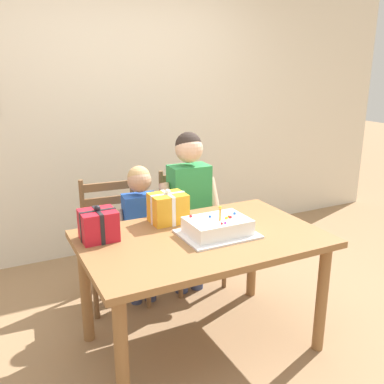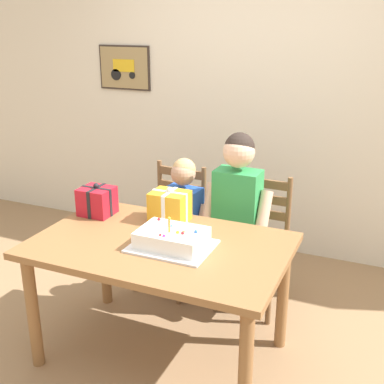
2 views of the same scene
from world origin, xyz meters
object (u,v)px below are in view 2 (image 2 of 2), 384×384
(dining_table, at_px, (160,258))
(gift_box_beside_cake, at_px, (97,201))
(chair_left, at_px, (172,227))
(chair_right, at_px, (254,242))
(child_younger, at_px, (183,216))
(birthday_cake, at_px, (172,239))
(child_older, at_px, (237,207))
(gift_box_red_large, at_px, (170,206))

(dining_table, bearing_deg, gift_box_beside_cake, 158.37)
(dining_table, bearing_deg, chair_left, 111.53)
(chair_right, relative_size, child_younger, 0.87)
(gift_box_beside_cake, bearing_deg, chair_right, 33.28)
(birthday_cake, xyz_separation_m, chair_left, (-0.40, 0.83, -0.33))
(gift_box_beside_cake, height_order, chair_right, gift_box_beside_cake)
(chair_right, distance_m, child_older, 0.35)
(birthday_cake, distance_m, child_older, 0.69)
(gift_box_red_large, bearing_deg, gift_box_beside_cake, -169.99)
(child_older, bearing_deg, birthday_cake, -102.27)
(gift_box_red_large, bearing_deg, chair_left, 114.92)
(gift_box_beside_cake, height_order, chair_left, gift_box_beside_cake)
(chair_left, relative_size, child_older, 0.73)
(gift_box_red_large, height_order, child_younger, child_younger)
(dining_table, bearing_deg, birthday_cake, -17.54)
(chair_right, xyz_separation_m, child_younger, (-0.47, -0.15, 0.17))
(dining_table, xyz_separation_m, child_younger, (-0.15, 0.65, -0.01))
(chair_left, xyz_separation_m, child_younger, (0.16, -0.15, 0.17))
(gift_box_red_large, distance_m, chair_right, 0.74)
(birthday_cake, distance_m, child_younger, 0.74)
(dining_table, height_order, child_younger, child_younger)
(dining_table, xyz_separation_m, child_older, (0.24, 0.65, 0.12))
(gift_box_red_large, xyz_separation_m, chair_right, (0.41, 0.49, -0.38))
(dining_table, height_order, chair_right, chair_right)
(chair_left, height_order, child_older, child_older)
(dining_table, height_order, chair_left, chair_left)
(chair_left, xyz_separation_m, chair_right, (0.64, 0.00, 0.00))
(dining_table, xyz_separation_m, chair_left, (-0.32, 0.80, -0.18))
(gift_box_beside_cake, bearing_deg, gift_box_red_large, 10.01)
(gift_box_red_large, xyz_separation_m, child_younger, (-0.07, 0.34, -0.20))
(birthday_cake, height_order, chair_left, birthday_cake)
(chair_left, bearing_deg, child_younger, -42.38)
(gift_box_beside_cake, height_order, child_older, child_older)
(gift_box_red_large, distance_m, child_younger, 0.41)
(birthday_cake, height_order, gift_box_red_large, gift_box_red_large)
(gift_box_beside_cake, height_order, child_younger, child_younger)
(chair_left, relative_size, child_younger, 0.87)
(gift_box_beside_cake, xyz_separation_m, child_older, (0.80, 0.43, -0.07))
(dining_table, distance_m, child_older, 0.70)
(birthday_cake, xyz_separation_m, gift_box_red_large, (-0.17, 0.33, 0.05))
(birthday_cake, height_order, child_older, child_older)
(child_younger, bearing_deg, birthday_cake, -70.52)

